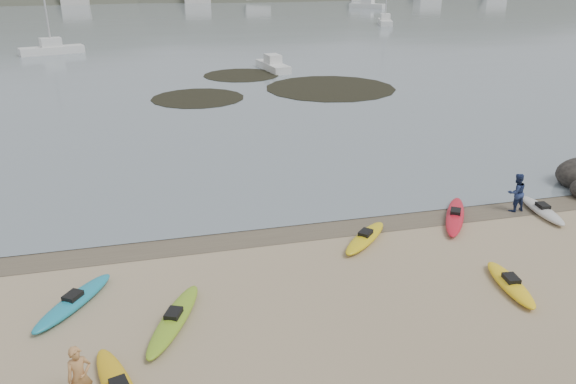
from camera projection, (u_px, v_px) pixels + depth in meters
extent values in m
plane|color=tan|center=(288.00, 227.00, 22.29)|extent=(600.00, 600.00, 0.00)
plane|color=brown|center=(290.00, 230.00, 22.02)|extent=(60.00, 60.00, 0.00)
ellipsoid|color=red|center=(455.00, 216.00, 22.84)|extent=(2.75, 3.78, 0.34)
ellipsoid|color=yellow|center=(510.00, 284.00, 17.97)|extent=(1.05, 2.96, 0.34)
ellipsoid|color=teal|center=(74.00, 302.00, 17.03)|extent=(2.50, 3.27, 0.34)
ellipsoid|color=yellow|center=(365.00, 238.00, 21.02)|extent=(2.71, 2.71, 0.34)
ellipsoid|color=beige|center=(542.00, 210.00, 23.39)|extent=(1.01, 3.11, 0.34)
ellipsoid|color=#7CA821|center=(174.00, 320.00, 16.17)|extent=(2.16, 3.69, 0.34)
imported|color=tan|center=(80.00, 377.00, 13.01)|extent=(0.68, 0.57, 1.60)
imported|color=navy|center=(516.00, 192.00, 23.45)|extent=(0.85, 0.68, 1.67)
cylinder|color=black|center=(198.00, 98.00, 43.74)|extent=(7.21, 7.21, 0.04)
cylinder|color=black|center=(330.00, 88.00, 47.34)|extent=(10.92, 10.92, 0.04)
cylinder|color=black|center=(241.00, 75.00, 52.83)|extent=(7.11, 7.11, 0.04)
cube|color=silver|center=(52.00, 50.00, 65.38)|extent=(7.32, 4.07, 0.99)
cube|color=silver|center=(273.00, 66.00, 55.32)|extent=(2.41, 5.99, 0.82)
cube|color=silver|center=(385.00, 22.00, 97.63)|extent=(4.08, 7.35, 0.99)
cube|color=silver|center=(368.00, 6.00, 135.56)|extent=(7.71, 8.12, 1.23)
ellipsoid|color=#384235|center=(24.00, 51.00, 194.08)|extent=(220.00, 120.00, 80.00)
ellipsoid|color=#384235|center=(254.00, 38.00, 206.73)|extent=(200.00, 110.00, 68.00)
ellipsoid|color=#384235|center=(448.00, 34.00, 235.69)|extent=(230.00, 130.00, 76.00)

